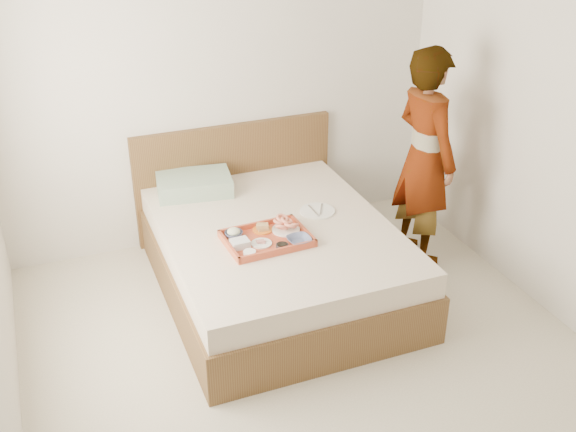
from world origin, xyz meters
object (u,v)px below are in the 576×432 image
Objects in this scene: dinner_plate at (317,211)px; person at (425,158)px; bed at (276,258)px; tray at (267,238)px.

dinner_plate is 0.90m from person.
dinner_plate is at bearing 14.55° from bed.
tray is at bearing -126.93° from bed.
dinner_plate is at bearing 82.21° from person.
dinner_plate is (0.36, 0.09, 0.27)m from bed.
bed is 0.46m from dinner_plate.
tray reaches higher than bed.
dinner_plate is at bearing 26.11° from tray.
person is (1.34, 0.23, 0.29)m from tray.
bed is 7.76× the size of dinner_plate.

